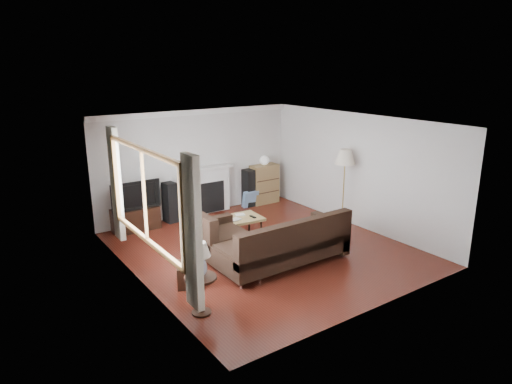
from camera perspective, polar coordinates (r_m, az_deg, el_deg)
room at (r=8.62m, az=1.14°, el=0.51°), size 5.10×5.60×2.54m
window at (r=7.24m, az=-13.80°, el=-0.48°), size 0.12×2.74×1.54m
curtain_near at (r=5.98m, az=-7.91°, el=-5.16°), size 0.10×0.35×2.10m
curtain_far at (r=8.69m, az=-17.09°, el=0.95°), size 0.10×0.35×2.10m
fireplace at (r=11.04m, az=-6.30°, el=0.22°), size 1.40×0.26×1.15m
tv_stand at (r=10.30m, az=-14.80°, el=-3.27°), size 0.99×0.45×0.50m
television at (r=10.14m, az=-15.02°, el=-0.29°), size 1.07×0.14×0.62m
speaker_left at (r=10.58m, az=-10.68°, el=-1.28°), size 0.29×0.33×0.93m
speaker_right at (r=11.59m, az=-0.88°, el=0.54°), size 0.27×0.32×0.94m
bookshelf at (r=11.82m, az=1.04°, el=1.01°), size 0.73×0.35×1.01m
globe_lamp at (r=11.67m, az=1.06°, el=3.98°), size 0.24×0.24×0.24m
sectional_sofa at (r=8.24m, az=3.42°, el=-6.25°), size 2.68×1.96×0.87m
coffee_table at (r=9.41m, az=-2.88°, el=-4.68°), size 1.24×0.74×0.47m
footstool at (r=7.68m, az=-8.21°, el=-10.14°), size 0.58×0.58×0.37m
floor_lamp at (r=10.21m, az=10.89°, el=0.46°), size 0.51×0.51×1.74m
side_table at (r=6.81m, az=-6.89°, el=-12.66°), size 0.47×0.47×0.59m
table_lamp at (r=6.56m, az=-7.05°, el=-8.41°), size 0.32×0.32×0.52m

